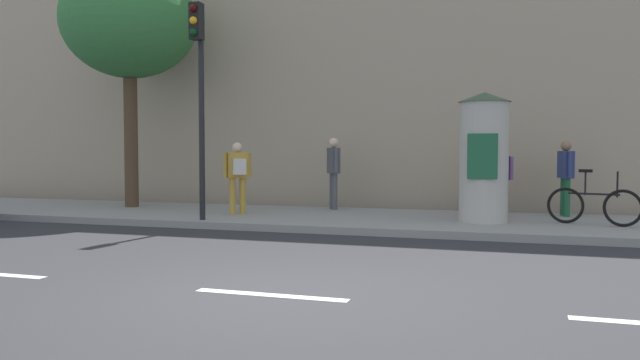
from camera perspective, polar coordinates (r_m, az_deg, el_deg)
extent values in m
plane|color=#2B2B2D|center=(7.14, -4.51, -10.39)|extent=(80.00, 80.00, 0.00)
cube|color=gray|center=(13.78, 6.54, -3.71)|extent=(36.00, 4.00, 0.15)
cube|color=silver|center=(7.14, -4.51, -10.36)|extent=(1.80, 0.16, 0.01)
cube|color=tan|center=(18.83, 9.60, 11.11)|extent=(36.00, 5.00, 8.74)
cylinder|color=black|center=(13.39, -10.69, 4.38)|extent=(0.12, 0.12, 3.73)
cube|color=black|center=(13.49, -11.15, 13.94)|extent=(0.24, 0.24, 0.75)
sphere|color=#390605|center=(13.42, -11.43, 15.02)|extent=(0.16, 0.16, 0.16)
sphere|color=#F2A519|center=(13.37, -11.42, 14.01)|extent=(0.16, 0.16, 0.16)
sphere|color=#07330F|center=(13.33, -11.41, 13.00)|extent=(0.16, 0.16, 0.16)
cylinder|color=#B2ADA3|center=(13.24, 14.64, 1.58)|extent=(0.98, 0.98, 2.44)
cone|color=#334C33|center=(13.28, 14.71, 7.29)|extent=(1.08, 1.08, 0.20)
cube|color=#1E5938|center=(12.74, 14.53, 2.09)|extent=(0.59, 0.02, 0.90)
cylinder|color=#4C3826|center=(16.88, -16.78, 3.26)|extent=(0.35, 0.35, 3.31)
ellipsoid|color=#337238|center=(17.20, -16.93, 13.68)|extent=(3.43, 3.43, 2.91)
cylinder|color=#4C4C51|center=(15.62, 1.14, -1.00)|extent=(0.14, 0.14, 0.89)
cylinder|color=#4C4C51|center=(15.39, 1.33, -1.06)|extent=(0.14, 0.14, 0.89)
cube|color=#4C4C51|center=(15.47, 1.23, 1.79)|extent=(0.44, 0.54, 0.63)
cylinder|color=#4C4C51|center=(15.76, 1.01, 1.80)|extent=(0.09, 0.09, 0.60)
cylinder|color=#4C4C51|center=(15.19, 1.47, 1.77)|extent=(0.09, 0.09, 0.60)
sphere|color=beige|center=(15.47, 1.24, 3.41)|extent=(0.24, 0.24, 0.24)
cylinder|color=#B78C33|center=(14.49, -7.95, -1.45)|extent=(0.14, 0.14, 0.83)
cylinder|color=#B78C33|center=(14.55, -7.05, -1.43)|extent=(0.14, 0.14, 0.83)
cube|color=#B78C33|center=(14.49, -7.52, 1.35)|extent=(0.52, 0.49, 0.59)
cylinder|color=#B78C33|center=(14.42, -8.59, 1.34)|extent=(0.09, 0.09, 0.56)
cylinder|color=#B78C33|center=(14.56, -6.45, 1.36)|extent=(0.09, 0.09, 0.56)
sphere|color=beige|center=(14.48, -7.53, 2.95)|extent=(0.22, 0.22, 0.22)
cube|color=silver|center=(14.31, -7.33, 1.22)|extent=(0.32, 0.30, 0.36)
cylinder|color=#1E5938|center=(15.05, 21.24, -1.43)|extent=(0.14, 0.14, 0.85)
cylinder|color=#1E5938|center=(14.83, 21.50, -1.49)|extent=(0.14, 0.14, 0.85)
cube|color=navy|center=(14.91, 21.42, 1.31)|extent=(0.34, 0.51, 0.60)
cylinder|color=navy|center=(15.17, 21.11, 1.34)|extent=(0.09, 0.09, 0.57)
cylinder|color=navy|center=(14.64, 21.74, 1.28)|extent=(0.09, 0.09, 0.57)
sphere|color=#8C664C|center=(14.90, 21.45, 2.90)|extent=(0.23, 0.23, 0.23)
cylinder|color=maroon|center=(15.02, 15.42, -1.47)|extent=(0.14, 0.14, 0.78)
cylinder|color=maroon|center=(14.97, 16.32, -1.50)|extent=(0.14, 0.14, 0.78)
cube|color=#724C84|center=(14.96, 15.90, 1.06)|extent=(0.52, 0.33, 0.55)
cylinder|color=#724C84|center=(15.02, 14.84, 1.08)|extent=(0.09, 0.09, 0.52)
cylinder|color=#724C84|center=(14.90, 16.98, 1.04)|extent=(0.09, 0.09, 0.52)
sphere|color=beige|center=(14.95, 15.92, 2.52)|extent=(0.21, 0.21, 0.21)
torus|color=black|center=(13.50, 21.39, -2.16)|extent=(0.71, 0.27, 0.72)
torus|color=black|center=(13.30, 25.79, -2.32)|extent=(0.71, 0.27, 0.72)
cylinder|color=black|center=(13.38, 23.59, -1.17)|extent=(0.91, 0.32, 0.04)
cylinder|color=black|center=(13.40, 22.95, -0.30)|extent=(0.04, 0.04, 0.45)
cylinder|color=black|center=(13.29, 25.39, -0.37)|extent=(0.04, 0.04, 0.50)
cube|color=black|center=(13.38, 22.97, 0.77)|extent=(0.26, 0.17, 0.06)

